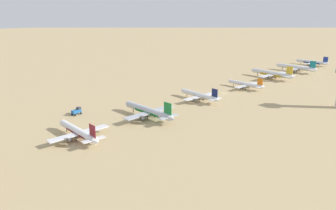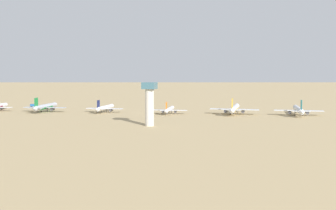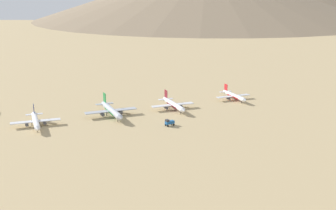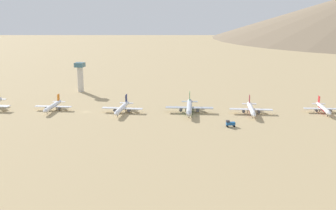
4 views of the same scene
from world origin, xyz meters
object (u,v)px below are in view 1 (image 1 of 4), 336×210
(parked_jet_1, at_px, (296,68))
(parked_jet_4, at_px, (200,95))
(parked_jet_3, at_px, (246,84))
(parked_jet_2, at_px, (272,74))
(parked_jet_6, at_px, (78,132))
(parked_jet_0, at_px, (312,62))
(parked_jet_5, at_px, (149,111))
(service_truck, at_px, (77,111))

(parked_jet_1, relative_size, parked_jet_4, 1.19)
(parked_jet_3, bearing_deg, parked_jet_2, -78.67)
(parked_jet_4, xyz_separation_m, parked_jet_6, (-12.04, 84.02, 0.03))
(parked_jet_2, bearing_deg, parked_jet_3, 101.33)
(parked_jet_0, bearing_deg, parked_jet_6, 97.85)
(parked_jet_5, bearing_deg, parked_jet_6, 96.05)
(parked_jet_2, distance_m, parked_jet_6, 177.87)
(parked_jet_1, height_order, parked_jet_2, parked_jet_2)
(parked_jet_0, relative_size, parked_jet_5, 0.88)
(parked_jet_0, distance_m, parked_jet_4, 182.00)
(parked_jet_6, bearing_deg, parked_jet_1, -82.95)
(parked_jet_1, height_order, parked_jet_5, parked_jet_1)
(parked_jet_3, bearing_deg, parked_jet_6, 96.27)
(parked_jet_1, bearing_deg, parked_jet_4, 96.35)
(parked_jet_4, xyz_separation_m, parked_jet_5, (-7.78, 43.84, 0.48))
(parked_jet_0, distance_m, parked_jet_3, 134.38)
(parked_jet_5, bearing_deg, parked_jet_2, -82.00)
(parked_jet_2, height_order, parked_jet_4, parked_jet_2)
(parked_jet_4, relative_size, service_truck, 5.98)
(parked_jet_4, bearing_deg, service_truck, 74.22)
(parked_jet_2, relative_size, service_truck, 7.41)
(parked_jet_1, relative_size, parked_jet_6, 1.16)
(parked_jet_2, relative_size, parked_jet_5, 1.07)
(service_truck, bearing_deg, parked_jet_3, -98.47)
(parked_jet_2, bearing_deg, parked_jet_0, -81.56)
(parked_jet_1, bearing_deg, parked_jet_6, 97.05)
(parked_jet_1, distance_m, parked_jet_2, 42.81)
(parked_jet_1, xyz_separation_m, parked_jet_4, (-15.03, 134.95, -0.61))
(parked_jet_2, xyz_separation_m, parked_jet_3, (-8.92, 44.52, -0.99))
(parked_jet_4, xyz_separation_m, service_truck, (20.23, 71.61, -1.20))
(parked_jet_1, bearing_deg, parked_jet_5, 97.27)
(parked_jet_2, height_order, service_truck, parked_jet_2)
(parked_jet_2, xyz_separation_m, parked_jet_6, (-23.40, 176.33, -0.71))
(parked_jet_2, bearing_deg, service_truck, 86.90)
(parked_jet_0, xyz_separation_m, parked_jet_5, (-32.21, 224.20, 0.46))
(parked_jet_5, xyz_separation_m, service_truck, (28.02, 27.77, -1.67))
(parked_jet_6, bearing_deg, parked_jet_3, -83.73)
(parked_jet_1, bearing_deg, parked_jet_0, -78.31)
(parked_jet_6, bearing_deg, parked_jet_2, -82.44)
(parked_jet_3, distance_m, parked_jet_5, 92.20)
(parked_jet_4, bearing_deg, parked_jet_3, -87.07)
(parked_jet_0, height_order, parked_jet_5, parked_jet_5)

